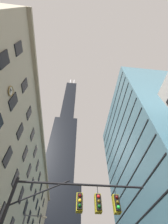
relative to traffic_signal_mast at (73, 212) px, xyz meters
The scene contains 3 objects.
dark_skyscraper 90.57m from the traffic_signal_mast, 95.35° to the left, with size 25.70×25.70×182.68m.
glass_office_midrise 39.52m from the traffic_signal_mast, 46.14° to the left, with size 18.44×34.86×51.77m.
traffic_signal_mast is the anchor object (origin of this frame).
Camera 1 is at (-3.50, -7.42, 1.95)m, focal length 23.51 mm.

